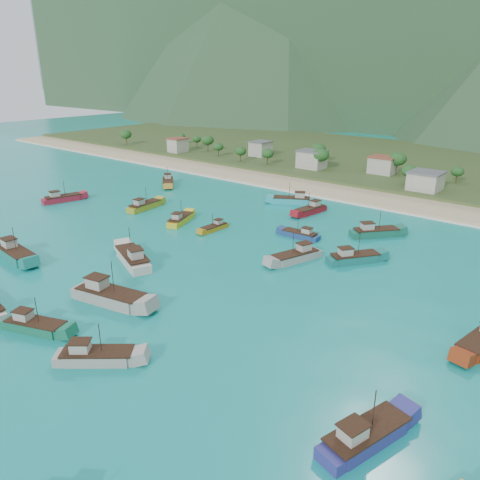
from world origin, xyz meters
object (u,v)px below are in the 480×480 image
Objects in this scene: boat_4 at (133,259)px; boat_10 at (365,437)px; boat_7 at (168,183)px; boat_24 at (354,258)px; boat_22 at (375,233)px; boat_9 at (110,297)px; boat_14 at (296,257)px; boat_5 at (35,326)px; boat_21 at (63,199)px; boat_3 at (300,235)px; boat_27 at (15,254)px; boat_0 at (310,210)px; boat_15 at (214,228)px; boat_18 at (292,201)px; boat_11 at (145,206)px; boat_6 at (180,220)px; boat_2 at (96,357)px.

boat_10 is at bearing -82.48° from boat_4.
boat_7 is 1.00× the size of boat_24.
boat_24 is at bearing -39.35° from boat_22.
boat_9 is 38.06m from boat_14.
boat_14 is (70.25, -28.50, -0.02)m from boat_7.
boat_5 is 76.49m from boat_21.
boat_27 is at bearing 137.87° from boat_3.
boat_7 is 85.20m from boat_9.
boat_9 is (10.65, -13.14, 0.06)m from boat_4.
boat_15 is (-10.57, -27.17, -0.29)m from boat_0.
boat_11 is at bearing 107.38° from boat_18.
boat_15 is (-26.13, 3.77, -0.35)m from boat_14.
boat_10 is 67.57m from boat_22.
boat_6 is 80.47m from boat_10.
boat_22 is at bearing 129.44° from boat_10.
boat_27 is (-78.43, 1.18, 0.15)m from boat_10.
boat_6 is (-12.18, 24.70, -0.30)m from boat_4.
boat_18 is at bearing 140.58° from boat_7.
boat_21 is (-71.78, -18.16, 0.23)m from boat_3.
boat_27 reaches higher than boat_3.
boat_21 reaches higher than boat_11.
boat_27 reaches higher than boat_6.
boat_21 is 89.17m from boat_24.
boat_9 reaches higher than boat_15.
boat_2 is 59.64m from boat_3.
boat_14 is at bearing -25.82° from boat_6.
boat_0 is at bearing 27.55° from boat_11.
boat_18 reaches higher than boat_22.
boat_7 reaches higher than boat_5.
boat_7 is 82.69m from boat_24.
boat_6 is (-21.72, 50.45, 0.01)m from boat_5.
boat_9 reaches higher than boat_0.
boat_5 is at bearing -88.76° from boat_6.
boat_14 is (13.92, 35.42, -0.26)m from boat_9.
boat_2 is 0.78× the size of boat_27.
boat_6 is at bearing -161.30° from boat_9.
boat_4 is at bearing -153.39° from boat_9.
boat_3 is at bearing 151.04° from boat_5.
boat_18 is at bearing 165.28° from boat_5.
boat_4 reaches higher than boat_15.
boat_0 is 1.37× the size of boat_15.
boat_24 is (24.58, 54.88, 0.08)m from boat_5.
boat_4 is 44.87m from boat_24.
boat_15 is at bearing -139.84° from boat_24.
boat_0 is at bearing -157.12° from boat_22.
boat_4 is at bearing 150.27° from boat_18.
boat_15 is 0.74× the size of boat_24.
boat_15 is 35.82m from boat_24.
boat_21 is (-63.17, -36.63, 0.05)m from boat_0.
boat_24 is at bearing 133.87° from boat_10.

